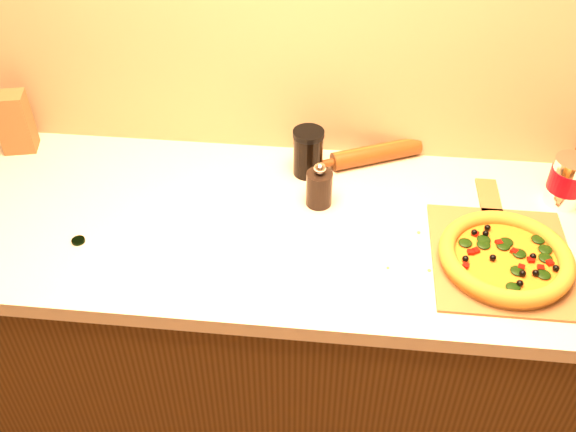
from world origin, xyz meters
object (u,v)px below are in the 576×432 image
object	(u,v)px
pepper_grinder	(319,187)
pizza	(505,257)
coffee_canister	(568,180)
dark_jar	(308,152)
rolling_pin	(376,153)
pizza_peel	(501,254)

from	to	relation	value
pepper_grinder	pizza	bearing A→B (deg)	-22.75
coffee_canister	dark_jar	world-z (taller)	dark_jar
pizza	dark_jar	size ratio (longest dim) A/B	2.27
pepper_grinder	coffee_canister	distance (m)	0.63
rolling_pin	coffee_canister	xyz separation A→B (m)	(0.48, -0.13, 0.04)
pepper_grinder	rolling_pin	world-z (taller)	pepper_grinder
pizza	pizza_peel	bearing A→B (deg)	90.05
pizza_peel	rolling_pin	bearing A→B (deg)	129.86
pepper_grinder	coffee_canister	bearing A→B (deg)	6.73
pepper_grinder	dark_jar	size ratio (longest dim) A/B	0.94
pizza	pepper_grinder	distance (m)	0.48
rolling_pin	coffee_canister	world-z (taller)	coffee_canister
pizza_peel	rolling_pin	size ratio (longest dim) A/B	1.38
pizza_peel	pizza	world-z (taller)	pizza
rolling_pin	dark_jar	size ratio (longest dim) A/B	2.64
pizza_peel	pepper_grinder	size ratio (longest dim) A/B	3.85
dark_jar	coffee_canister	bearing A→B (deg)	-4.74
pizza	coffee_canister	size ratio (longest dim) A/B	2.33
coffee_canister	pizza_peel	bearing A→B (deg)	-129.57
pizza_peel	rolling_pin	xyz separation A→B (m)	(-0.29, 0.35, 0.02)
pizza_peel	dark_jar	xyz separation A→B (m)	(-0.48, 0.28, 0.06)
pizza_peel	coffee_canister	size ratio (longest dim) A/B	3.73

